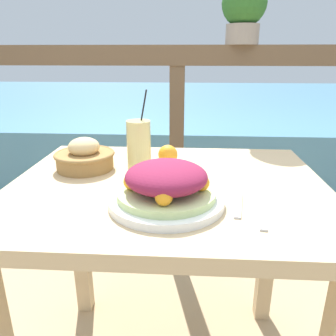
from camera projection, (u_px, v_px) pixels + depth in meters
The scene contains 10 objects.
patio_table at pixel (168, 220), 1.00m from camera, with size 0.91×0.74×0.76m.
railing_fence at pixel (177, 109), 1.59m from camera, with size 2.80×0.08×1.15m.
sea_backdrop at pixel (184, 121), 4.13m from camera, with size 12.00×4.00×0.60m.
salad_plate at pixel (166, 187), 0.80m from camera, with size 0.29×0.29×0.11m.
drink_glass at pixel (139, 145), 1.05m from camera, with size 0.08×0.08×0.25m.
bread_basket at pixel (85, 157), 1.05m from camera, with size 0.19×0.19×0.10m.
potted_plant at pixel (244, 10), 1.43m from camera, with size 0.20×0.20×0.27m.
fork at pixel (239, 202), 0.82m from camera, with size 0.05×0.18×0.00m.
knife at pixel (261, 211), 0.77m from camera, with size 0.04×0.18×0.00m.
orange_near_basket at pixel (168, 155), 1.10m from camera, with size 0.07×0.07×0.07m.
Camera 1 is at (0.06, -0.88, 1.11)m, focal length 35.00 mm.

